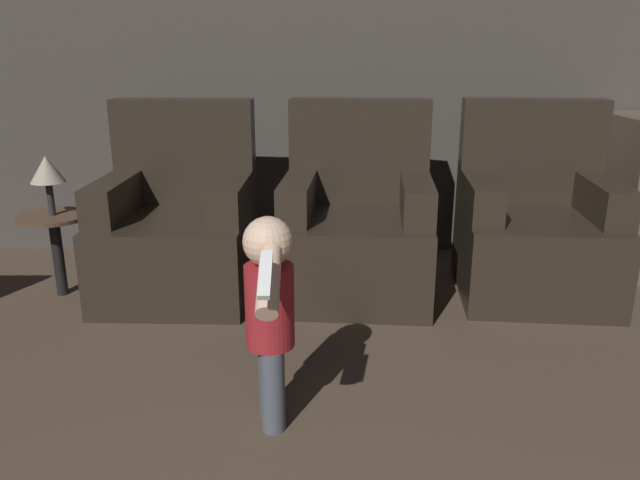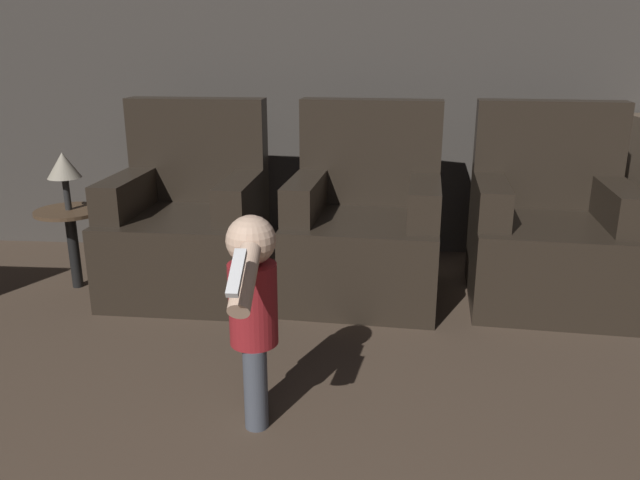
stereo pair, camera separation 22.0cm
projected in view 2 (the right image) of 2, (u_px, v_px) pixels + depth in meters
The scene contains 7 objects.
wall_back at pixel (333, 50), 3.89m from camera, with size 8.40×0.05×2.60m.
armchair_left at pixel (189, 227), 3.50m from camera, with size 0.81×0.81×1.04m.
armchair_middle at pixel (365, 230), 3.42m from camera, with size 0.86×0.85×1.04m.
armchair_right at pixel (547, 235), 3.35m from camera, with size 0.86×0.86×1.04m.
person_toddler at pixel (253, 305), 2.18m from camera, with size 0.17×0.54×0.79m.
side_table at pixel (71, 226), 3.49m from camera, with size 0.37×0.37×0.46m.
lamp at pixel (63, 167), 3.39m from camera, with size 0.18×0.18×0.32m.
Camera 2 is at (0.24, 0.44, 1.33)m, focal length 35.00 mm.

